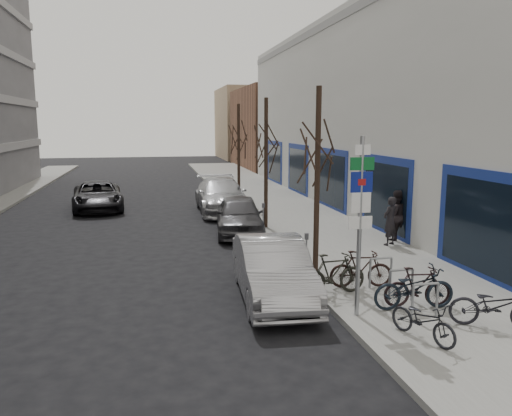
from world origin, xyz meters
name	(u,v)px	position (x,y,z in m)	size (l,w,h in m)	color
ground	(253,330)	(0.00, 0.00, 0.00)	(120.00, 120.00, 0.00)	black
sidewalk_east	(309,227)	(4.50, 10.00, 0.07)	(5.00, 70.00, 0.15)	slate
commercial_building	(484,114)	(17.00, 16.00, 5.00)	(20.00, 32.00, 10.00)	#B7B7B2
brick_building_far	(298,128)	(13.00, 40.00, 4.00)	(12.00, 14.00, 8.00)	brown
tan_building_far	(269,124)	(13.50, 55.00, 4.50)	(13.00, 12.00, 9.00)	#937A5B
highway_sign_pole	(360,216)	(2.40, -0.01, 2.46)	(0.55, 0.10, 4.20)	gray
bike_rack	(401,281)	(3.80, 0.60, 0.66)	(0.66, 2.26, 0.83)	gray
tree_near	(318,136)	(2.60, 3.50, 4.10)	(1.80, 1.80, 5.50)	black
tree_mid	(266,132)	(2.60, 10.00, 4.10)	(1.80, 1.80, 5.50)	black
tree_far	(239,130)	(2.60, 16.50, 4.10)	(1.80, 1.80, 5.50)	black
meter_front	(306,251)	(2.15, 3.00, 0.92)	(0.10, 0.08, 1.27)	gray
meter_mid	(263,216)	(2.15, 8.50, 0.92)	(0.10, 0.08, 1.27)	gray
meter_back	(239,196)	(2.15, 14.00, 0.92)	(0.10, 0.08, 1.27)	gray
bike_near_left	(423,317)	(3.17, -1.50, 0.63)	(0.48, 1.57, 0.96)	black
bike_near_right	(418,287)	(4.01, 0.19, 0.65)	(0.49, 1.65, 1.00)	black
bike_mid_curb	(414,284)	(3.86, 0.09, 0.75)	(0.59, 1.95, 1.19)	black
bike_mid_inner	(333,274)	(2.36, 1.45, 0.70)	(0.54, 1.80, 1.10)	black
bike_far_curb	(495,302)	(4.99, -1.27, 0.72)	(0.56, 1.85, 1.13)	black
bike_far_inner	(361,269)	(3.29, 1.81, 0.66)	(0.50, 1.69, 1.02)	black
parked_car_front	(273,269)	(0.89, 1.86, 0.77)	(1.64, 4.70, 1.55)	#A3A3A8
parked_car_mid	(239,215)	(1.40, 9.63, 0.78)	(1.83, 4.56, 1.55)	#444347
parked_car_back	(221,196)	(1.40, 14.83, 0.85)	(2.39, 5.88, 1.71)	#A7A8AD
lane_car	(98,196)	(-4.84, 16.90, 0.74)	(2.44, 5.30, 1.47)	black
pedestrian_near	(390,221)	(6.23, 6.02, 1.03)	(0.64, 0.42, 1.75)	black
pedestrian_far	(396,215)	(6.80, 6.70, 1.10)	(0.70, 0.48, 1.90)	black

